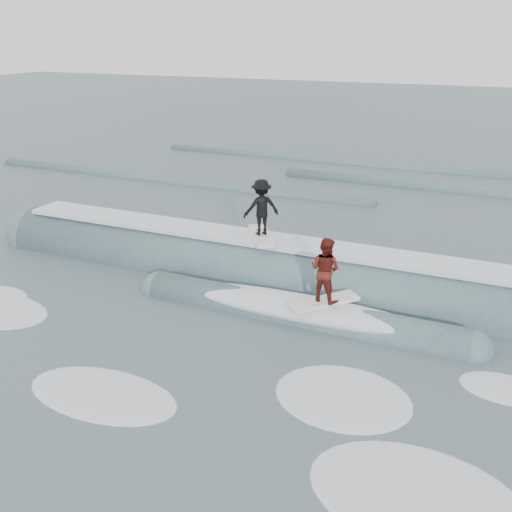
% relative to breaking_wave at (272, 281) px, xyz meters
% --- Properties ---
extents(ground, '(160.00, 160.00, 0.00)m').
position_rel_breaking_wave_xyz_m(ground, '(-0.23, -4.29, -0.04)').
color(ground, '#374A51').
rests_on(ground, ground).
extents(breaking_wave, '(21.28, 4.05, 2.54)m').
position_rel_breaking_wave_xyz_m(breaking_wave, '(0.00, 0.00, 0.00)').
color(breaking_wave, '#3D6166').
rests_on(breaking_wave, ground).
extents(surfer_black, '(1.52, 1.99, 1.85)m').
position_rel_breaking_wave_xyz_m(surfer_black, '(-0.49, 0.28, 2.20)').
color(surfer_black, white).
rests_on(surfer_black, ground).
extents(surfer_red, '(1.72, 1.87, 1.86)m').
position_rel_breaking_wave_xyz_m(surfer_red, '(2.27, -1.92, 1.42)').
color(surfer_red, white).
rests_on(surfer_red, ground).
extents(whitewater, '(16.08, 5.64, 0.10)m').
position_rel_breaking_wave_xyz_m(whitewater, '(0.17, -5.67, -0.04)').
color(whitewater, white).
rests_on(whitewater, ground).
extents(far_swells, '(38.27, 8.65, 0.80)m').
position_rel_breaking_wave_xyz_m(far_swells, '(-1.32, 13.36, -0.04)').
color(far_swells, '#3D6166').
rests_on(far_swells, ground).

